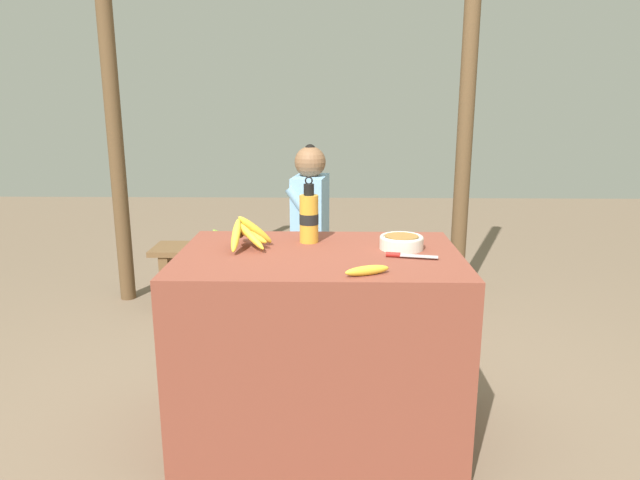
% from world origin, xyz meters
% --- Properties ---
extents(ground_plane, '(12.00, 12.00, 0.00)m').
position_xyz_m(ground_plane, '(0.00, 0.00, 0.00)').
color(ground_plane, '#75604C').
extents(market_counter, '(1.12, 0.75, 0.80)m').
position_xyz_m(market_counter, '(0.00, 0.00, 0.40)').
color(market_counter, brown).
rests_on(market_counter, ground_plane).
extents(banana_bunch_ripe, '(0.17, 0.28, 0.14)m').
position_xyz_m(banana_bunch_ripe, '(-0.30, 0.08, 0.86)').
color(banana_bunch_ripe, '#4C381E').
rests_on(banana_bunch_ripe, market_counter).
extents(serving_bowl, '(0.18, 0.18, 0.05)m').
position_xyz_m(serving_bowl, '(0.33, 0.07, 0.83)').
color(serving_bowl, silver).
rests_on(serving_bowl, market_counter).
extents(water_bottle, '(0.08, 0.08, 0.28)m').
position_xyz_m(water_bottle, '(-0.05, 0.17, 0.91)').
color(water_bottle, gold).
rests_on(water_bottle, market_counter).
extents(loose_banana_front, '(0.17, 0.10, 0.03)m').
position_xyz_m(loose_banana_front, '(0.17, -0.29, 0.81)').
color(loose_banana_front, gold).
rests_on(loose_banana_front, market_counter).
extents(knife, '(0.20, 0.06, 0.02)m').
position_xyz_m(knife, '(0.33, -0.07, 0.81)').
color(knife, '#BCBCC1').
rests_on(knife, market_counter).
extents(wooden_bench, '(1.80, 0.32, 0.44)m').
position_xyz_m(wooden_bench, '(-0.24, 1.47, 0.37)').
color(wooden_bench, brown).
rests_on(wooden_bench, ground_plane).
extents(seated_vendor, '(0.43, 0.41, 1.12)m').
position_xyz_m(seated_vendor, '(-0.13, 1.45, 0.65)').
color(seated_vendor, '#473828').
rests_on(seated_vendor, ground_plane).
extents(banana_bunch_green, '(0.16, 0.25, 0.13)m').
position_xyz_m(banana_bunch_green, '(-0.70, 1.48, 0.50)').
color(banana_bunch_green, '#4C381E').
rests_on(banana_bunch_green, wooden_bench).
extents(support_post_near, '(0.10, 0.10, 2.73)m').
position_xyz_m(support_post_near, '(-1.41, 1.66, 1.36)').
color(support_post_near, brown).
rests_on(support_post_near, ground_plane).
extents(support_post_far, '(0.10, 0.10, 2.73)m').
position_xyz_m(support_post_far, '(0.93, 1.66, 1.36)').
color(support_post_far, brown).
rests_on(support_post_far, ground_plane).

